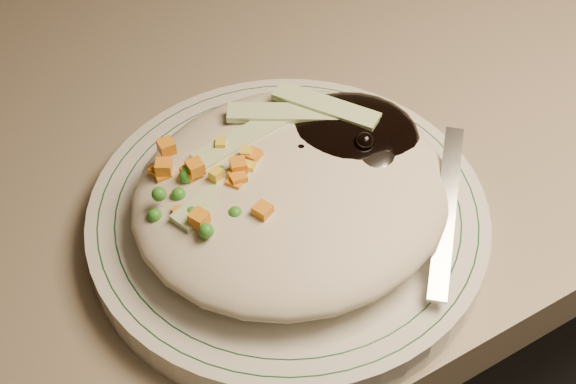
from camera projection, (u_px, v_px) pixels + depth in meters
desk at (265, 169)px, 0.82m from camera, size 1.40×0.70×0.74m
plate at (288, 220)px, 0.50m from camera, size 0.25×0.25×0.02m
plate_rim at (288, 210)px, 0.49m from camera, size 0.23×0.23×0.00m
meal at (295, 184)px, 0.47m from camera, size 0.21×0.19×0.05m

